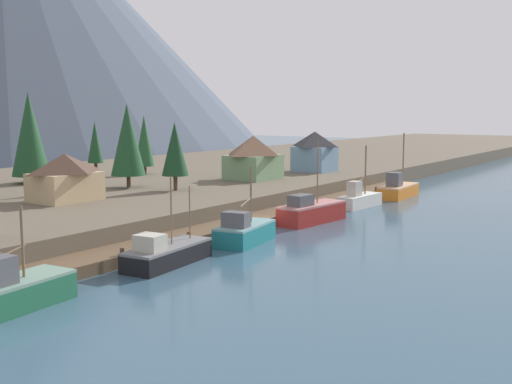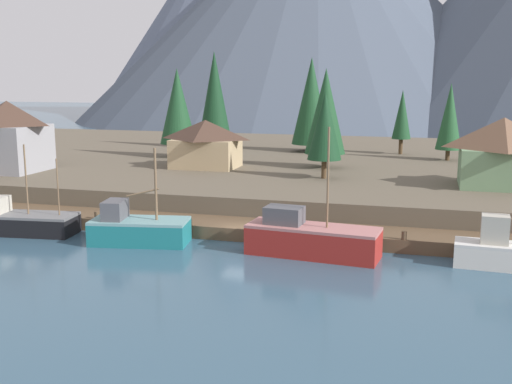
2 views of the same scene
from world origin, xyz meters
name	(u,v)px [view 1 (image 1 of 2)]	position (x,y,z in m)	size (l,w,h in m)	color
ground_plane	(130,216)	(0.00, 20.00, -0.50)	(400.00, 400.00, 1.00)	#335166
dock	(250,222)	(0.00, 1.99, 0.50)	(80.00, 4.00, 1.60)	brown
shoreline_bank	(65,194)	(0.00, 32.00, 1.25)	(400.00, 56.00, 2.50)	brown
mountain_east_peak	(2,9)	(67.33, 143.64, 43.23)	(164.19, 164.19, 86.45)	#475160
mountain_far_ridge	(97,73)	(100.46, 138.71, 25.15)	(64.51, 64.51, 50.29)	slate
fishing_boat_green	(12,291)	(-31.33, -2.06, 1.21)	(7.78, 3.75, 6.39)	#1E5B3D
fishing_boat_black	(166,254)	(-17.49, -2.11, 0.96)	(8.80, 3.86, 7.07)	black
fishing_boat_teal	(244,232)	(-7.18, -2.34, 1.10)	(7.54, 4.27, 7.14)	#196B70
fishing_boat_red	(311,212)	(5.78, -2.05, 1.21)	(9.35, 3.83, 8.94)	maroon
fishing_boat_white	(359,199)	(18.99, -1.51, 1.05)	(7.83, 2.80, 7.80)	silver
fishing_boat_orange	(398,190)	(30.63, -1.97, 1.11)	(9.26, 3.60, 9.04)	#CC6B1E
house_green	(253,157)	(19.69, 15.38, 5.67)	(7.43, 6.22, 6.19)	#6B8E66
house_tan	(65,177)	(-9.78, 19.62, 5.13)	(7.14, 5.33, 5.14)	tan
house_blue	(315,151)	(34.67, 13.86, 5.76)	(5.92, 5.97, 6.37)	#6689A8
conifer_near_left	(128,140)	(2.65, 22.83, 8.56)	(4.35, 4.35, 10.59)	#4C3823
conifer_near_right	(144,141)	(15.62, 32.72, 7.63)	(2.97, 2.97, 9.00)	#4C3823
conifer_back_left	(30,134)	(-1.51, 36.95, 9.09)	(4.98, 4.98, 12.18)	#4C3823
conifer_back_right	(175,149)	(3.74, 15.86, 7.57)	(3.29, 3.29, 8.34)	#4C3823
conifer_centre	(95,143)	(10.02, 37.34, 7.47)	(2.36, 2.36, 8.10)	#4C3823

